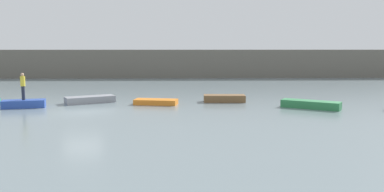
{
  "coord_description": "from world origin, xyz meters",
  "views": [
    {
      "loc": [
        6.42,
        -26.07,
        4.32
      ],
      "look_at": [
        7.13,
        2.91,
        0.63
      ],
      "focal_mm": 38.38,
      "sensor_mm": 36.0,
      "label": 1
    }
  ],
  "objects_px": {
    "rowboat_orange": "(156,102)",
    "person_yellow_shirt": "(23,85)",
    "rowboat_blue": "(24,104)",
    "rowboat_grey": "(90,100)",
    "rowboat_brown": "(224,98)",
    "rowboat_green": "(311,104)"
  },
  "relations": [
    {
      "from": "rowboat_blue",
      "to": "rowboat_orange",
      "type": "xyz_separation_m",
      "value": [
        8.93,
        1.23,
        -0.08
      ]
    },
    {
      "from": "rowboat_blue",
      "to": "rowboat_brown",
      "type": "bearing_deg",
      "value": -2.71
    },
    {
      "from": "rowboat_green",
      "to": "rowboat_blue",
      "type": "bearing_deg",
      "value": -151.48
    },
    {
      "from": "rowboat_green",
      "to": "rowboat_brown",
      "type": "bearing_deg",
      "value": -179.55
    },
    {
      "from": "rowboat_grey",
      "to": "rowboat_brown",
      "type": "xyz_separation_m",
      "value": [
        9.97,
        0.27,
        0.02
      ]
    },
    {
      "from": "rowboat_blue",
      "to": "rowboat_green",
      "type": "bearing_deg",
      "value": -14.95
    },
    {
      "from": "rowboat_blue",
      "to": "rowboat_grey",
      "type": "xyz_separation_m",
      "value": [
        4.02,
        2.17,
        -0.02
      ]
    },
    {
      "from": "rowboat_blue",
      "to": "rowboat_green",
      "type": "relative_size",
      "value": 0.72
    },
    {
      "from": "person_yellow_shirt",
      "to": "rowboat_orange",
      "type": "bearing_deg",
      "value": 7.86
    },
    {
      "from": "rowboat_orange",
      "to": "rowboat_blue",
      "type": "bearing_deg",
      "value": -162.2
    },
    {
      "from": "rowboat_orange",
      "to": "rowboat_green",
      "type": "height_order",
      "value": "rowboat_green"
    },
    {
      "from": "rowboat_orange",
      "to": "rowboat_brown",
      "type": "distance_m",
      "value": 5.19
    },
    {
      "from": "rowboat_orange",
      "to": "rowboat_brown",
      "type": "height_order",
      "value": "rowboat_brown"
    },
    {
      "from": "rowboat_brown",
      "to": "rowboat_grey",
      "type": "bearing_deg",
      "value": -176.81
    },
    {
      "from": "rowboat_green",
      "to": "person_yellow_shirt",
      "type": "bearing_deg",
      "value": -151.48
    },
    {
      "from": "rowboat_orange",
      "to": "person_yellow_shirt",
      "type": "relative_size",
      "value": 1.66
    },
    {
      "from": "rowboat_grey",
      "to": "rowboat_orange",
      "type": "bearing_deg",
      "value": -37.3
    },
    {
      "from": "rowboat_blue",
      "to": "rowboat_brown",
      "type": "xyz_separation_m",
      "value": [
        13.98,
        2.44,
        -0.0
      ]
    },
    {
      "from": "rowboat_blue",
      "to": "rowboat_grey",
      "type": "bearing_deg",
      "value": 15.79
    },
    {
      "from": "rowboat_grey",
      "to": "rowboat_orange",
      "type": "height_order",
      "value": "rowboat_grey"
    },
    {
      "from": "rowboat_blue",
      "to": "person_yellow_shirt",
      "type": "height_order",
      "value": "person_yellow_shirt"
    },
    {
      "from": "rowboat_grey",
      "to": "person_yellow_shirt",
      "type": "xyz_separation_m",
      "value": [
        -4.02,
        -2.17,
        1.31
      ]
    }
  ]
}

